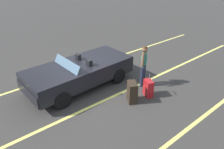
# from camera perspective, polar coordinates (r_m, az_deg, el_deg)

# --- Properties ---
(ground_plane) EXTENTS (80.00, 80.00, 0.00)m
(ground_plane) POSITION_cam_1_polar(r_m,az_deg,el_deg) (8.45, -8.48, -2.89)
(ground_plane) COLOR #383533
(lot_line_near) EXTENTS (18.00, 0.12, 0.01)m
(lot_line_near) POSITION_cam_1_polar(r_m,az_deg,el_deg) (9.44, -12.53, 0.21)
(lot_line_near) COLOR #EAE066
(lot_line_near) RESTS_ON ground_plane
(lot_line_mid) EXTENTS (18.00, 0.12, 0.01)m
(lot_line_mid) POSITION_cam_1_polar(r_m,az_deg,el_deg) (7.44, -2.60, -7.31)
(lot_line_mid) COLOR #EAE066
(lot_line_mid) RESTS_ON ground_plane
(lot_line_far) EXTENTS (18.00, 0.12, 0.01)m
(lot_line_far) POSITION_cam_1_polar(r_m,az_deg,el_deg) (6.02, 13.99, -18.69)
(lot_line_far) COLOR #EAE066
(lot_line_far) RESTS_ON ground_plane
(convertible_car) EXTENTS (4.20, 1.96, 1.24)m
(convertible_car) POSITION_cam_1_polar(r_m,az_deg,el_deg) (8.07, -9.99, 0.20)
(convertible_car) COLOR black
(convertible_car) RESTS_ON ground_plane
(suitcase_large_black) EXTENTS (0.49, 0.56, 0.74)m
(suitcase_large_black) POSITION_cam_1_polar(r_m,az_deg,el_deg) (7.28, 5.53, -4.81)
(suitcase_large_black) COLOR #2D2319
(suitcase_large_black) RESTS_ON ground_plane
(suitcase_medium_bright) EXTENTS (0.37, 0.46, 0.85)m
(suitcase_medium_bright) POSITION_cam_1_polar(r_m,az_deg,el_deg) (7.69, 9.84, -3.66)
(suitcase_medium_bright) COLOR red
(suitcase_medium_bright) RESTS_ON ground_plane
(traveler_person) EXTENTS (0.57, 0.37, 1.65)m
(traveler_person) POSITION_cam_1_polar(r_m,az_deg,el_deg) (8.04, 8.62, 2.90)
(traveler_person) COLOR #1E2338
(traveler_person) RESTS_ON ground_plane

